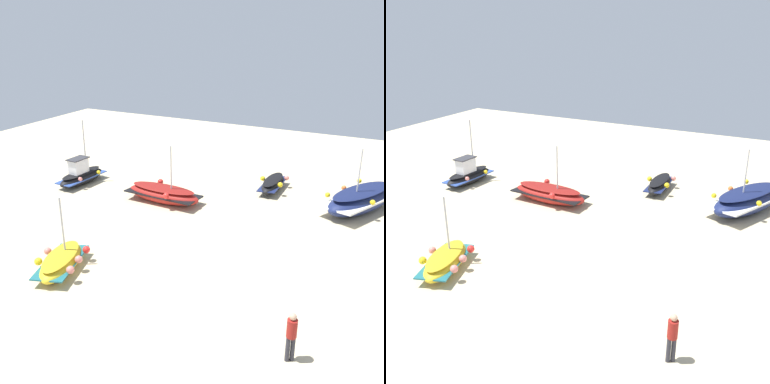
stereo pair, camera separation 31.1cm
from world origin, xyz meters
The scene contains 7 objects.
ground_plane centered at (0.00, 0.00, 0.00)m, with size 50.32×50.32×0.00m, color beige.
fishing_boat_0 centered at (9.36, -5.11, 0.57)m, with size 1.67×3.61×3.97m.
fishing_boat_1 centered at (-6.92, -8.56, 0.69)m, with size 4.07×5.63×3.66m.
fishing_boat_2 centered at (-1.75, -9.45, 0.42)m, with size 1.61×3.30×0.88m.
fishing_boat_3 centered at (3.24, -4.84, 0.50)m, with size 4.55×2.27×3.40m.
fishing_boat_4 centered at (3.21, 3.55, 0.41)m, with size 2.29×3.39×3.09m.
person_walking centered at (-6.68, 4.47, 0.99)m, with size 0.32×0.32×1.71m.
Camera 2 is at (-9.36, 15.66, 9.90)m, focal length 42.56 mm.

